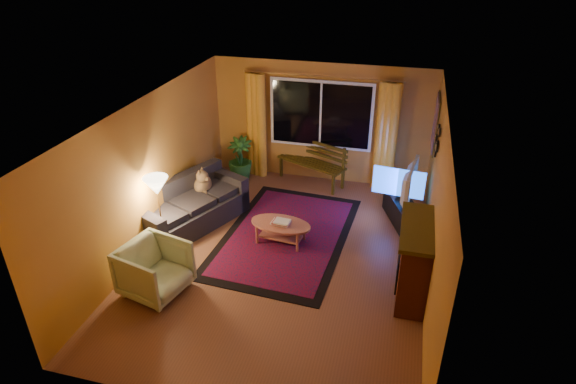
% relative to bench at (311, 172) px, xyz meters
% --- Properties ---
extents(floor, '(4.50, 6.00, 0.02)m').
position_rel_bench_xyz_m(floor, '(0.13, -2.75, -0.24)').
color(floor, brown).
rests_on(floor, ground).
extents(ceiling, '(4.50, 6.00, 0.02)m').
position_rel_bench_xyz_m(ceiling, '(0.13, -2.75, 2.28)').
color(ceiling, white).
rests_on(ceiling, ground).
extents(wall_back, '(4.50, 0.02, 2.50)m').
position_rel_bench_xyz_m(wall_back, '(0.13, 0.26, 1.02)').
color(wall_back, '#C68230').
rests_on(wall_back, ground).
extents(wall_left, '(0.02, 6.00, 2.50)m').
position_rel_bench_xyz_m(wall_left, '(-2.13, -2.75, 1.02)').
color(wall_left, '#C68230').
rests_on(wall_left, ground).
extents(wall_right, '(0.02, 6.00, 2.50)m').
position_rel_bench_xyz_m(wall_right, '(2.39, -2.75, 1.02)').
color(wall_right, '#C68230').
rests_on(wall_right, ground).
extents(window, '(2.00, 0.02, 1.30)m').
position_rel_bench_xyz_m(window, '(0.13, 0.19, 1.22)').
color(window, black).
rests_on(window, wall_back).
extents(curtain_rod, '(3.20, 0.03, 0.03)m').
position_rel_bench_xyz_m(curtain_rod, '(0.13, 0.15, 2.02)').
color(curtain_rod, '#BF8C3F').
rests_on(curtain_rod, wall_back).
extents(curtain_left, '(0.36, 0.36, 2.24)m').
position_rel_bench_xyz_m(curtain_left, '(-1.22, 0.13, 0.89)').
color(curtain_left, '#F6A82B').
rests_on(curtain_left, ground).
extents(curtain_right, '(0.36, 0.36, 2.24)m').
position_rel_bench_xyz_m(curtain_right, '(1.48, 0.13, 0.89)').
color(curtain_right, '#F6A82B').
rests_on(curtain_right, ground).
extents(bench, '(1.56, 1.02, 0.45)m').
position_rel_bench_xyz_m(bench, '(0.00, 0.00, 0.00)').
color(bench, '#3C300B').
rests_on(bench, ground).
extents(potted_plant, '(0.53, 0.53, 0.93)m').
position_rel_bench_xyz_m(potted_plant, '(-1.52, -0.20, 0.24)').
color(potted_plant, '#235B1E').
rests_on(potted_plant, ground).
extents(sofa, '(1.69, 2.29, 0.85)m').
position_rel_bench_xyz_m(sofa, '(-1.74, -2.21, 0.20)').
color(sofa, black).
rests_on(sofa, ground).
extents(dog, '(0.44, 0.51, 0.46)m').
position_rel_bench_xyz_m(dog, '(-1.69, -1.74, 0.42)').
color(dog, olive).
rests_on(dog, sofa).
extents(armchair, '(0.97, 1.01, 0.87)m').
position_rel_bench_xyz_m(armchair, '(-1.46, -4.06, 0.21)').
color(armchair, beige).
rests_on(armchair, ground).
extents(floor_lamp, '(0.28, 0.28, 1.32)m').
position_rel_bench_xyz_m(floor_lamp, '(-1.87, -3.03, 0.43)').
color(floor_lamp, '#BF8C3F').
rests_on(floor_lamp, ground).
extents(rug, '(2.26, 3.39, 0.02)m').
position_rel_bench_xyz_m(rug, '(0.01, -2.16, -0.22)').
color(rug, maroon).
rests_on(rug, ground).
extents(coffee_table, '(1.14, 1.14, 0.38)m').
position_rel_bench_xyz_m(coffee_table, '(-0.03, -2.36, -0.04)').
color(coffee_table, '#B96752').
rests_on(coffee_table, ground).
extents(tv_console, '(0.71, 1.12, 0.44)m').
position_rel_bench_xyz_m(tv_console, '(1.92, -1.12, -0.01)').
color(tv_console, black).
rests_on(tv_console, ground).
extents(television, '(0.29, 1.17, 0.67)m').
position_rel_bench_xyz_m(television, '(1.92, -1.12, 0.55)').
color(television, black).
rests_on(television, tv_console).
extents(fireplace, '(0.40, 1.20, 1.10)m').
position_rel_bench_xyz_m(fireplace, '(2.18, -3.15, 0.32)').
color(fireplace, maroon).
rests_on(fireplace, ground).
extents(mirror_cluster, '(0.06, 0.60, 0.56)m').
position_rel_bench_xyz_m(mirror_cluster, '(2.34, -1.45, 1.57)').
color(mirror_cluster, black).
rests_on(mirror_cluster, wall_right).
extents(painting, '(0.04, 0.76, 0.96)m').
position_rel_bench_xyz_m(painting, '(2.35, -0.30, 1.42)').
color(painting, orange).
rests_on(painting, wall_right).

